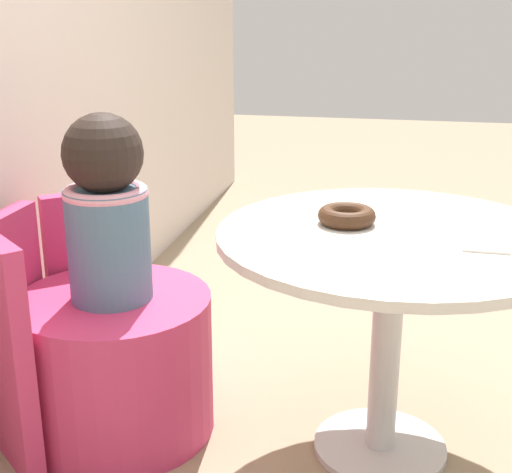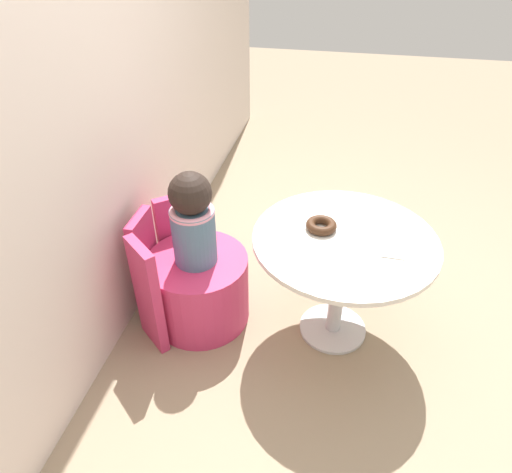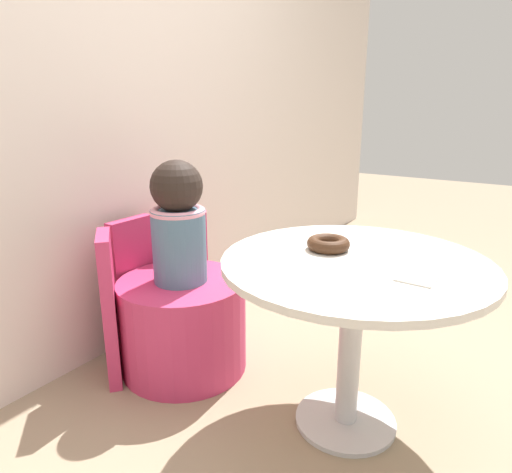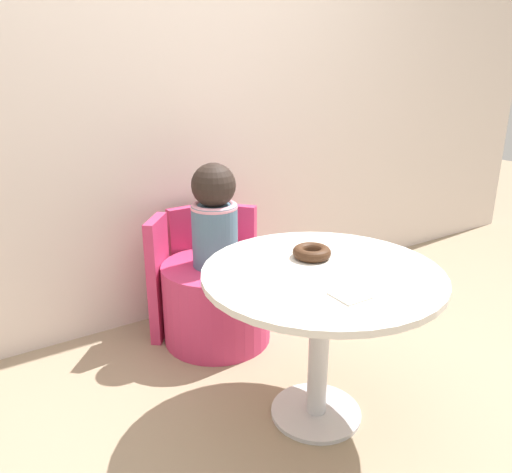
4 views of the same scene
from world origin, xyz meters
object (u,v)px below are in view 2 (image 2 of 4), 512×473
at_px(tub_chair, 199,288).
at_px(child_figure, 193,220).
at_px(round_table, 343,256).
at_px(donut, 321,225).

height_order(tub_chair, child_figure, child_figure).
height_order(round_table, tub_chair, round_table).
height_order(tub_chair, donut, donut).
bearing_deg(donut, tub_chair, 98.14).
height_order(round_table, donut, donut).
relative_size(child_figure, donut, 3.37).
bearing_deg(child_figure, round_table, -86.76).
relative_size(tub_chair, donut, 3.61).
xyz_separation_m(tub_chair, child_figure, (-0.00, 0.00, 0.45)).
distance_m(tub_chair, donut, 0.77).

